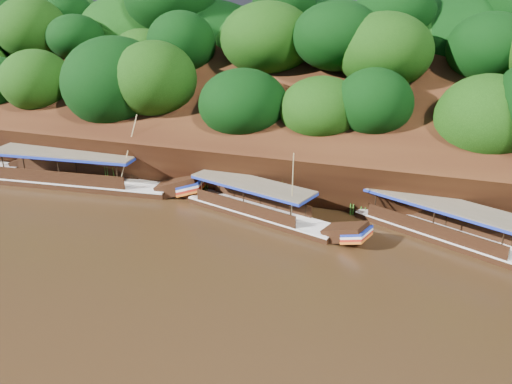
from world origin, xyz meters
TOP-DOWN VIEW (x-y plane):
  - ground at (0.00, 0.00)m, footprint 160.00×160.00m
  - riverbank at (-0.01, 22.73)m, footprint 120.00×30.06m
  - boat_0 at (11.82, 7.35)m, footprint 13.14×7.39m
  - boat_1 at (0.42, 7.06)m, footprint 12.59×5.33m
  - boat_2 at (-13.76, 8.14)m, footprint 16.80×3.94m
  - reeds at (-3.72, 9.54)m, footprint 48.59×2.24m

SIDE VIEW (x-z plane):
  - ground at x=0.00m, z-range 0.00..0.00m
  - boat_1 at x=0.42m, z-range -2.20..3.19m
  - boat_0 at x=11.82m, z-range -2.11..3.11m
  - boat_2 at x=-13.76m, z-range -2.43..3.62m
  - reeds at x=-3.72m, z-range -0.19..2.01m
  - riverbank at x=-0.01m, z-range -7.81..11.59m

